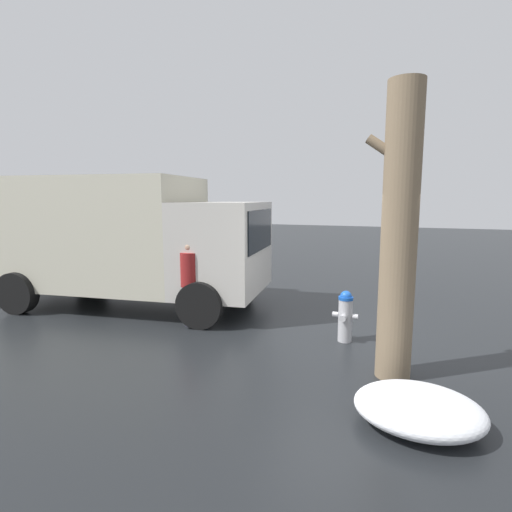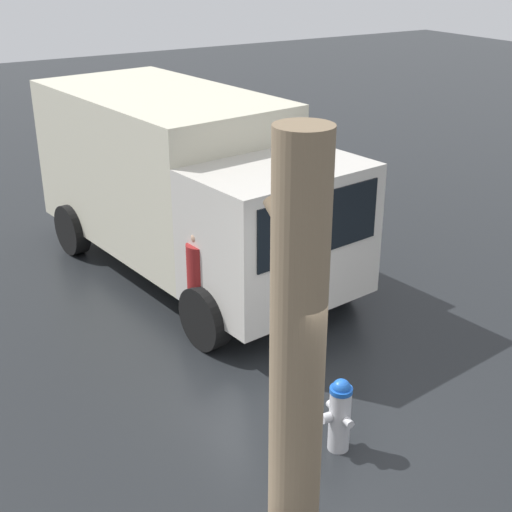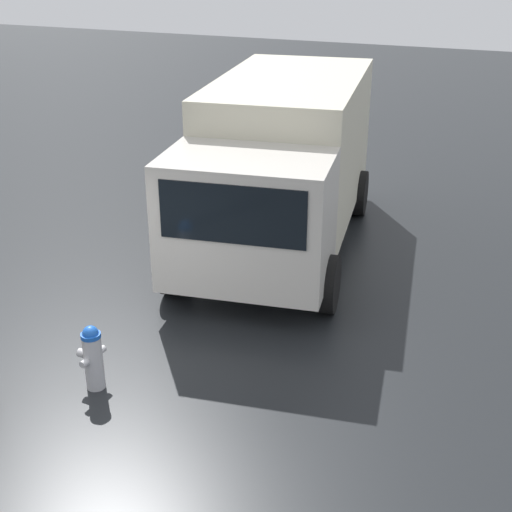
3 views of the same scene
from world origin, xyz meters
name	(u,v)px [view 2 (image 2 of 3)]	position (x,y,z in m)	size (l,w,h in m)	color
ground_plane	(338,448)	(0.00, 0.00, 0.00)	(60.00, 60.00, 0.00)	black
fire_hydrant	(340,414)	(0.00, 0.00, 0.46)	(0.45, 0.35, 0.89)	#B7B7BC
tree_trunk	(297,357)	(-0.82, 1.16, 1.98)	(0.72, 0.47, 3.93)	#7F6B51
delivery_truck	(184,179)	(5.16, -0.70, 1.60)	(6.45, 3.33, 2.91)	beige
pedestrian	(200,280)	(2.92, 0.18, 0.90)	(0.36, 0.36, 1.65)	#23232D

